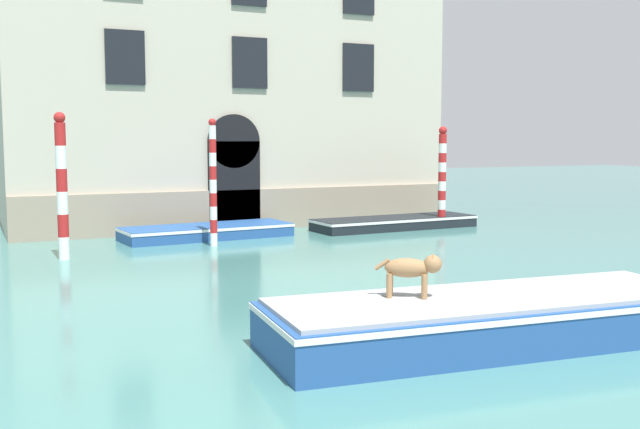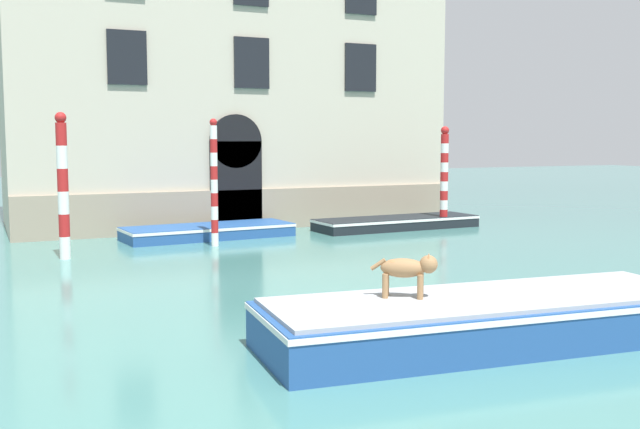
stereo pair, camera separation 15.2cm
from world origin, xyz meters
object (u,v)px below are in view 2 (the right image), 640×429
object	(u,v)px
boat_foreground	(488,318)
boat_moored_far	(397,223)
mooring_pole_1	(214,182)
mooring_pole_0	(444,177)
boat_moored_near_palazzo	(208,231)
dog_on_deck	(408,269)
mooring_pole_2	(63,185)

from	to	relation	value
boat_foreground	boat_moored_far	size ratio (longest dim) A/B	1.22
mooring_pole_1	mooring_pole_0	bearing A→B (deg)	5.98
boat_moored_near_palazzo	dog_on_deck	bearing A→B (deg)	-97.87
dog_on_deck	mooring_pole_2	xyz separation A→B (m)	(-3.68, 10.20, 0.71)
dog_on_deck	mooring_pole_2	size ratio (longest dim) A/B	0.23
mooring_pole_1	boat_moored_near_palazzo	bearing A→B (deg)	79.92
boat_foreground	mooring_pole_0	bearing A→B (deg)	64.06
boat_foreground	dog_on_deck	world-z (taller)	dog_on_deck
dog_on_deck	boat_moored_far	distance (m)	14.07
boat_moored_near_palazzo	mooring_pole_2	bearing A→B (deg)	-156.73
boat_moored_far	mooring_pole_0	size ratio (longest dim) A/B	1.69
mooring_pole_2	dog_on_deck	bearing A→B (deg)	-70.15
mooring_pole_1	mooring_pole_2	bearing A→B (deg)	-171.19
boat_foreground	dog_on_deck	xyz separation A→B (m)	(-1.15, 0.38, 0.75)
dog_on_deck	mooring_pole_0	xyz separation A→B (m)	(8.46, 11.67, 0.58)
mooring_pole_2	mooring_pole_1	bearing A→B (deg)	8.81
boat_foreground	mooring_pole_2	distance (m)	11.72
dog_on_deck	mooring_pole_0	size ratio (longest dim) A/B	0.25
boat_moored_far	mooring_pole_0	world-z (taller)	mooring_pole_0
boat_foreground	boat_moored_far	xyz separation A→B (m)	(5.82, 12.57, -0.17)
mooring_pole_0	mooring_pole_1	bearing A→B (deg)	-174.02
dog_on_deck	boat_moored_far	xyz separation A→B (m)	(6.96, 12.19, -0.92)
dog_on_deck	mooring_pole_1	distance (m)	10.85
mooring_pole_0	mooring_pole_2	world-z (taller)	mooring_pole_2
mooring_pole_1	mooring_pole_2	world-z (taller)	mooring_pole_2
mooring_pole_0	mooring_pole_2	xyz separation A→B (m)	(-12.14, -1.47, 0.13)
boat_moored_near_palazzo	mooring_pole_2	xyz separation A→B (m)	(-4.33, -2.32, 1.62)
dog_on_deck	boat_moored_near_palazzo	bearing A→B (deg)	120.85
boat_foreground	mooring_pole_0	distance (m)	14.16
boat_moored_near_palazzo	mooring_pole_1	world-z (taller)	mooring_pole_1
boat_moored_near_palazzo	boat_moored_far	world-z (taller)	boat_moored_near_palazzo
dog_on_deck	mooring_pole_1	xyz separation A→B (m)	(0.34, 10.82, 0.65)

